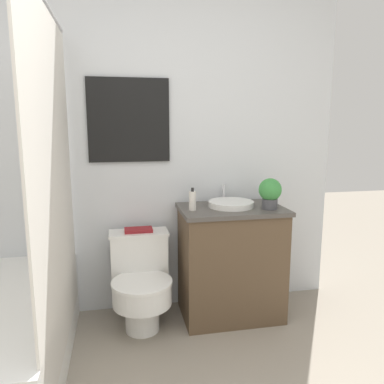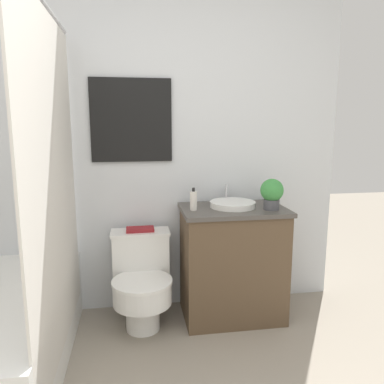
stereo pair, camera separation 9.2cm
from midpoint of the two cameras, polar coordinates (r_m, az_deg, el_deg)
name	(u,v)px [view 2 (the right image)]	position (r m, az deg, el deg)	size (l,w,h in m)	color
wall_back	(137,142)	(2.75, -7.47, 7.52)	(3.04, 0.07, 2.50)	silver
shower_area	(13,326)	(2.38, -24.55, -18.03)	(0.59, 1.40, 1.98)	white
toilet	(142,279)	(2.66, -6.66, -13.05)	(0.41, 0.55, 0.64)	white
vanity	(232,262)	(2.75, 7.13, -10.61)	(0.73, 0.49, 0.81)	brown
sink	(233,204)	(2.65, 7.20, -1.85)	(0.32, 0.35, 0.13)	white
soap_bottle	(193,200)	(2.53, 1.27, -1.30)	(0.05, 0.05, 0.15)	silver
potted_plant	(272,193)	(2.60, 13.07, -0.11)	(0.16, 0.16, 0.21)	#4C4C51
book_on_tank	(140,229)	(2.68, -6.93, -5.68)	(0.19, 0.11, 0.02)	maroon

